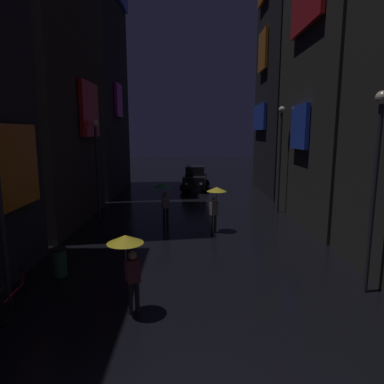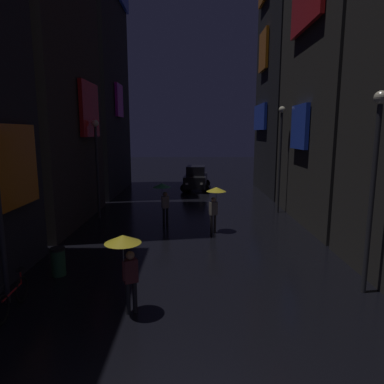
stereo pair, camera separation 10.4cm
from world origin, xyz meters
TOP-DOWN VIEW (x-y plane):
  - building_left_far at (-7.49, 22.23)m, footprint 4.25×8.44m
  - building_right_mid at (7.49, 13.31)m, footprint 4.25×8.62m
  - building_right_far at (7.49, 21.93)m, footprint 4.25×7.85m
  - pedestrian_midstreet_centre_yellow at (1.09, 10.98)m, footprint 0.90×0.90m
  - pedestrian_midstreet_left_yellow at (-1.62, 3.67)m, footprint 0.90×0.90m
  - pedestrian_foreground_left_green at (-1.41, 12.26)m, footprint 0.90×0.90m
  - bicycle_parked_at_storefront at (-4.60, 3.82)m, footprint 0.17×1.82m
  - car_distant at (0.34, 23.04)m, footprint 2.47×4.25m
  - streetlamp_right_far at (5.00, 15.00)m, footprint 0.36×0.36m
  - streetlamp_right_near at (5.00, 4.91)m, footprint 0.36×0.36m
  - streetlamp_left_far at (-5.00, 13.66)m, footprint 0.36×0.36m
  - trash_bin at (-4.30, 6.11)m, footprint 0.46×0.46m

SIDE VIEW (x-z plane):
  - bicycle_parked_at_storefront at x=-4.60m, z-range -0.09..0.87m
  - trash_bin at x=-4.30m, z-range 0.00..0.93m
  - car_distant at x=0.34m, z-range -0.03..1.89m
  - pedestrian_midstreet_centre_yellow at x=1.09m, z-range 0.61..2.73m
  - pedestrian_midstreet_left_yellow at x=-1.62m, z-range 0.61..2.73m
  - pedestrian_foreground_left_green at x=-1.41m, z-range 0.61..2.73m
  - streetlamp_left_far at x=-5.00m, z-range 0.68..5.91m
  - streetlamp_right_near at x=5.00m, z-range 0.70..6.36m
  - streetlamp_right_far at x=5.00m, z-range 0.71..6.71m
  - building_right_mid at x=7.49m, z-range 0.01..14.62m
  - building_left_far at x=-7.49m, z-range 0.01..21.57m
  - building_right_far at x=7.49m, z-range 0.00..24.38m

